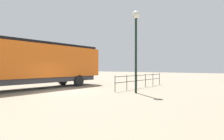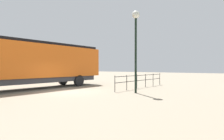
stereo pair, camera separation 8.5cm
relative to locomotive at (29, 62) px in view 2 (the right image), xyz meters
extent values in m
plane|color=gray|center=(3.95, 1.08, -2.29)|extent=(120.00, 120.00, 0.00)
cube|color=orange|center=(0.00, -0.47, 0.13)|extent=(2.84, 15.28, 2.84)
cube|color=black|center=(0.00, 6.12, -0.30)|extent=(2.73, 2.11, 1.99)
cube|color=black|center=(0.00, -0.47, 1.67)|extent=(2.56, 14.67, 0.24)
cube|color=#38383D|center=(0.00, -0.47, -1.52)|extent=(2.56, 14.05, 0.45)
cylinder|color=black|center=(-1.27, 4.42, -1.74)|extent=(0.30, 1.10, 1.10)
cylinder|color=black|center=(1.27, 4.42, -1.74)|extent=(0.30, 1.10, 1.10)
cylinder|color=black|center=(8.35, 3.60, 0.47)|extent=(0.16, 0.16, 5.52)
sphere|color=silver|center=(8.35, 3.60, 3.39)|extent=(0.55, 0.55, 0.55)
cube|color=black|center=(6.87, 7.02, -1.15)|extent=(0.04, 7.98, 0.04)
cube|color=black|center=(6.87, 7.02, -1.61)|extent=(0.04, 7.98, 0.04)
cylinder|color=black|center=(6.87, 3.04, -1.67)|extent=(0.05, 0.05, 1.24)
cylinder|color=black|center=(6.87, 4.63, -1.67)|extent=(0.05, 0.05, 1.24)
cylinder|color=black|center=(6.87, 6.23, -1.67)|extent=(0.05, 0.05, 1.24)
cylinder|color=black|center=(6.87, 7.82, -1.67)|extent=(0.05, 0.05, 1.24)
cylinder|color=black|center=(6.87, 9.42, -1.67)|extent=(0.05, 0.05, 1.24)
cylinder|color=black|center=(6.87, 11.01, -1.67)|extent=(0.05, 0.05, 1.24)
camera|label=1|loc=(15.45, -8.25, -0.45)|focal=30.29mm
camera|label=2|loc=(15.52, -8.20, -0.45)|focal=30.29mm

